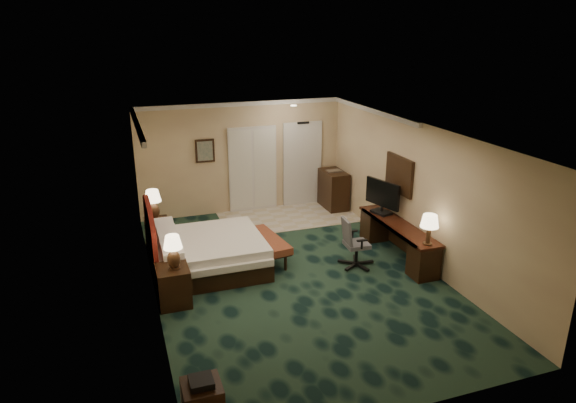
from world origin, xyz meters
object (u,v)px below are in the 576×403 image
object	(u,v)px
minibar	(333,190)
bed_bench	(267,248)
lamp_far	(153,205)
tv	(382,197)
side_table	(203,402)
desk_chair	(357,242)
bed	(210,254)
nightstand_near	(174,286)
desk	(397,240)
nightstand_far	(157,233)
lamp_near	(173,252)

from	to	relation	value
minibar	bed_bench	bearing A→B (deg)	-136.30
lamp_far	tv	distance (m)	4.71
side_table	desk_chair	xyz separation A→B (m)	(3.51, 3.09, 0.25)
bed	tv	bearing A→B (deg)	0.04
nightstand_near	tv	distance (m)	4.62
lamp_far	desk_chair	world-z (taller)	lamp_far
bed	tv	world-z (taller)	tv
bed	minibar	xyz separation A→B (m)	(3.61, 2.42, 0.16)
tv	desk_chair	size ratio (longest dim) A/B	0.92
desk	desk_chair	size ratio (longest dim) A/B	2.42
nightstand_far	tv	world-z (taller)	tv
lamp_far	bed_bench	xyz separation A→B (m)	(2.01, -1.37, -0.68)
nightstand_far	side_table	size ratio (longest dim) A/B	1.20
lamp_near	tv	world-z (taller)	tv
desk	desk_chair	xyz separation A→B (m)	(-0.95, -0.12, 0.15)
tv	bed	bearing A→B (deg)	163.84
desk	tv	distance (m)	0.97
bed	tv	xyz separation A→B (m)	(3.62, 0.00, 0.72)
lamp_far	desk	size ratio (longest dim) A/B	0.27
nightstand_near	minibar	size ratio (longest dim) A/B	0.69
bed	bed_bench	size ratio (longest dim) A/B	1.45
bed	lamp_far	distance (m)	1.78
bed_bench	lamp_far	bearing A→B (deg)	138.03
minibar	tv	bearing A→B (deg)	-89.69
side_table	bed_bench	bearing A→B (deg)	63.35
bed	side_table	xyz separation A→B (m)	(-0.83, -3.88, -0.07)
nightstand_far	tv	xyz separation A→B (m)	(4.46, -1.39, 0.74)
lamp_far	tv	size ratio (longest dim) A/B	0.70
bed_bench	desk_chair	size ratio (longest dim) A/B	1.39
lamp_near	desk_chair	size ratio (longest dim) A/B	0.59
lamp_far	side_table	bearing A→B (deg)	-89.66
side_table	minibar	distance (m)	7.71
bed	desk	bearing A→B (deg)	-10.41
lamp_near	desk	distance (m)	4.47
nightstand_near	desk_chair	xyz separation A→B (m)	(3.49, 0.28, 0.17)
desk	minibar	distance (m)	3.09
lamp_far	nightstand_far	bearing A→B (deg)	-55.62
lamp_near	desk_chair	xyz separation A→B (m)	(3.45, 0.31, -0.45)
nightstand_near	lamp_near	bearing A→B (deg)	-31.68
lamp_far	minibar	world-z (taller)	lamp_far
bed	nightstand_far	size ratio (longest dim) A/B	3.34
side_table	bed	bearing A→B (deg)	77.90
lamp_near	desk	bearing A→B (deg)	5.57
tv	desk	bearing A→B (deg)	-105.32
nightstand_near	bed_bench	distance (m)	2.27
lamp_near	lamp_far	size ratio (longest dim) A/B	0.90
lamp_far	side_table	world-z (taller)	lamp_far
desk_chair	minibar	bearing A→B (deg)	77.70
side_table	minibar	bearing A→B (deg)	54.81
bed	nightstand_far	world-z (taller)	bed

